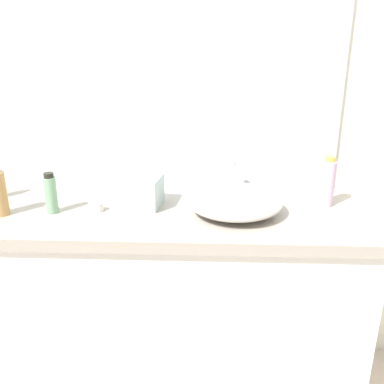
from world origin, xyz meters
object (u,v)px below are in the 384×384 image
Objects in this scene: sink_basin at (235,201)px; lotion_bottle at (51,194)px; candle_jar at (97,207)px; perfume_bottle at (327,182)px; tissue_box at (142,189)px.

lotion_bottle is at bearing -178.21° from sink_basin.
sink_basin reaches higher than candle_jar.
perfume_bottle is 1.24× the size of tissue_box.
sink_basin is at bearing 1.79° from lotion_bottle.
sink_basin is 0.51m from candle_jar.
perfume_bottle is (0.35, 0.09, 0.05)m from sink_basin.
perfume_bottle is 0.87m from candle_jar.
tissue_box is 3.48× the size of candle_jar.
candle_jar is (-0.51, -0.00, -0.03)m from sink_basin.
tissue_box is at bearing -177.36° from perfume_bottle.
lotion_bottle is 0.33m from tissue_box.
tissue_box is (-0.70, -0.03, -0.03)m from perfume_bottle.
lotion_bottle is 1.03m from perfume_bottle.
lotion_bottle reaches higher than candle_jar.
sink_basin is 7.69× the size of candle_jar.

